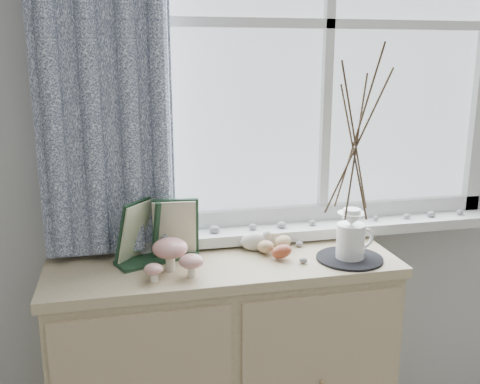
{
  "coord_description": "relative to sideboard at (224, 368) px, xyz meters",
  "views": [
    {
      "loc": [
        -0.48,
        0.04,
        1.53
      ],
      "look_at": [
        -0.1,
        1.7,
        1.1
      ],
      "focal_mm": 40.0,
      "sensor_mm": 36.0,
      "label": 1
    }
  ],
  "objects": [
    {
      "name": "songbird_figurine",
      "position": [
        0.13,
        0.07,
        0.46
      ],
      "size": [
        0.15,
        0.09,
        0.07
      ],
      "primitive_type": null,
      "rotation": [
        0.0,
        0.0,
        -0.18
      ],
      "color": "beige",
      "rests_on": "sideboard"
    },
    {
      "name": "toadstool_cluster",
      "position": [
        -0.18,
        -0.08,
        0.49
      ],
      "size": [
        0.19,
        0.17,
        0.11
      ],
      "color": "white",
      "rests_on": "sideboard"
    },
    {
      "name": "crocheted_doily",
      "position": [
        0.43,
        -0.1,
        0.43
      ],
      "size": [
        0.23,
        0.23,
        0.01
      ],
      "primitive_type": "cylinder",
      "color": "black",
      "rests_on": "sideboard"
    },
    {
      "name": "twig_pitcher",
      "position": [
        0.43,
        -0.1,
        0.85
      ],
      "size": [
        0.32,
        0.32,
        0.74
      ],
      "rotation": [
        0.0,
        0.0,
        0.26
      ],
      "color": "white",
      "rests_on": "crocheted_doily"
    },
    {
      "name": "sideboard_pebbles",
      "position": [
        0.3,
        0.0,
        0.43
      ],
      "size": [
        0.33,
        0.23,
        0.02
      ],
      "color": "#9C9C9F",
      "rests_on": "sideboard"
    },
    {
      "name": "wooden_eggs",
      "position": [
        0.17,
        0.03,
        0.45
      ],
      "size": [
        0.17,
        0.18,
        0.07
      ],
      "color": "tan",
      "rests_on": "sideboard"
    },
    {
      "name": "botanical_book",
      "position": [
        -0.22,
        0.02,
        0.54
      ],
      "size": [
        0.35,
        0.24,
        0.23
      ],
      "primitive_type": null,
      "rotation": [
        0.0,
        0.0,
        0.39
      ],
      "color": "#1B3A24",
      "rests_on": "sideboard"
    },
    {
      "name": "sideboard",
      "position": [
        0.0,
        0.0,
        0.0
      ],
      "size": [
        1.2,
        0.45,
        0.85
      ],
      "color": "#CEBA90",
      "rests_on": "ground"
    }
  ]
}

